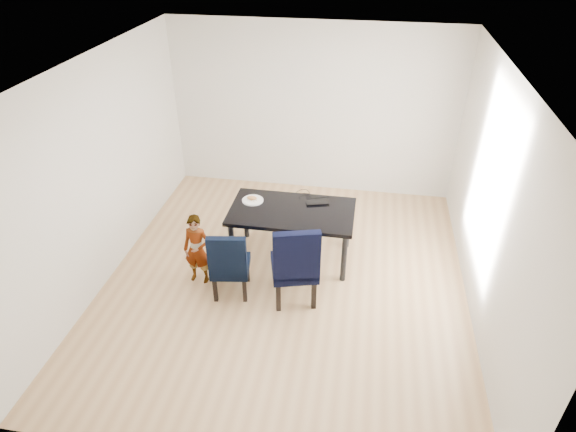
% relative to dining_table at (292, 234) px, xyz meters
% --- Properties ---
extents(floor, '(4.50, 5.00, 0.01)m').
position_rel_dining_table_xyz_m(floor, '(0.00, -0.50, -0.38)').
color(floor, tan).
rests_on(floor, ground).
extents(ceiling, '(4.50, 5.00, 0.01)m').
position_rel_dining_table_xyz_m(ceiling, '(0.00, -0.50, 2.33)').
color(ceiling, white).
rests_on(ceiling, wall_back).
extents(wall_back, '(4.50, 0.01, 2.70)m').
position_rel_dining_table_xyz_m(wall_back, '(0.00, 2.00, 0.98)').
color(wall_back, silver).
rests_on(wall_back, ground).
extents(wall_front, '(4.50, 0.01, 2.70)m').
position_rel_dining_table_xyz_m(wall_front, '(0.00, -3.00, 0.98)').
color(wall_front, silver).
rests_on(wall_front, ground).
extents(wall_left, '(0.01, 5.00, 2.70)m').
position_rel_dining_table_xyz_m(wall_left, '(-2.25, -0.50, 0.98)').
color(wall_left, silver).
rests_on(wall_left, ground).
extents(wall_right, '(0.01, 5.00, 2.70)m').
position_rel_dining_table_xyz_m(wall_right, '(2.25, -0.50, 0.98)').
color(wall_right, silver).
rests_on(wall_right, ground).
extents(dining_table, '(1.60, 0.90, 0.75)m').
position_rel_dining_table_xyz_m(dining_table, '(0.00, 0.00, 0.00)').
color(dining_table, black).
rests_on(dining_table, floor).
extents(chair_left, '(0.51, 0.53, 0.93)m').
position_rel_dining_table_xyz_m(chair_left, '(-0.62, -0.81, 0.09)').
color(chair_left, black).
rests_on(chair_left, floor).
extents(chair_right, '(0.65, 0.67, 1.10)m').
position_rel_dining_table_xyz_m(chair_right, '(0.16, -0.78, 0.17)').
color(chair_right, black).
rests_on(chair_right, floor).
extents(child, '(0.36, 0.24, 0.95)m').
position_rel_dining_table_xyz_m(child, '(-1.07, -0.67, 0.10)').
color(child, '#FC3315').
rests_on(child, floor).
extents(plate, '(0.36, 0.36, 0.02)m').
position_rel_dining_table_xyz_m(plate, '(-0.55, 0.14, 0.38)').
color(plate, white).
rests_on(plate, dining_table).
extents(sandwich, '(0.14, 0.07, 0.05)m').
position_rel_dining_table_xyz_m(sandwich, '(-0.56, 0.14, 0.42)').
color(sandwich, '#B57740').
rests_on(sandwich, plate).
extents(laptop, '(0.34, 0.27, 0.02)m').
position_rel_dining_table_xyz_m(laptop, '(0.29, 0.26, 0.39)').
color(laptop, black).
rests_on(laptop, dining_table).
extents(cable_tangle, '(0.19, 0.19, 0.01)m').
position_rel_dining_table_xyz_m(cable_tangle, '(0.12, 0.35, 0.38)').
color(cable_tangle, black).
rests_on(cable_tangle, dining_table).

